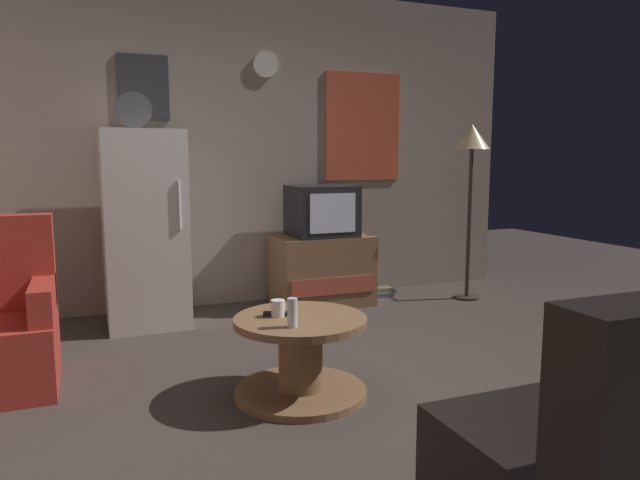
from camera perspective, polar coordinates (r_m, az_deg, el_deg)
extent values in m
plane|color=#3D332D|center=(3.26, 4.93, -15.30)|extent=(12.00, 12.00, 0.00)
cube|color=gray|center=(5.30, -7.07, 8.87)|extent=(5.20, 0.10, 2.76)
cube|color=#C64C2D|center=(5.64, 4.23, 10.91)|extent=(0.76, 0.02, 1.00)
cube|color=#333338|center=(5.12, -16.78, 14.05)|extent=(0.40, 0.02, 0.52)
cylinder|color=silver|center=(5.35, -5.33, 16.61)|extent=(0.22, 0.03, 0.22)
cube|color=silver|center=(4.69, -16.69, 1.03)|extent=(0.60, 0.60, 1.50)
cylinder|color=silver|center=(4.40, -13.56, 3.32)|extent=(0.02, 0.02, 0.36)
cylinder|color=#4C4C51|center=(4.59, -17.67, 11.98)|extent=(0.26, 0.04, 0.26)
cube|color=brown|center=(5.20, 0.21, -2.93)|extent=(0.84, 0.52, 0.61)
cube|color=#AD4733|center=(4.98, 1.36, -4.50)|extent=(0.76, 0.01, 0.15)
cube|color=black|center=(5.12, 0.15, 2.86)|extent=(0.54, 0.50, 0.44)
cube|color=silver|center=(4.89, 1.26, 2.62)|extent=(0.41, 0.01, 0.33)
cylinder|color=#332D28|center=(5.64, 14.07, -5.40)|extent=(0.24, 0.24, 0.02)
cylinder|color=#332D28|center=(5.53, 14.31, 1.59)|extent=(0.04, 0.04, 1.40)
cone|color=#F2D18C|center=(5.50, 14.59, 9.69)|extent=(0.32, 0.32, 0.22)
cylinder|color=brown|center=(3.31, -1.89, -14.53)|extent=(0.72, 0.72, 0.04)
cylinder|color=brown|center=(3.24, -1.91, -11.25)|extent=(0.24, 0.24, 0.40)
cylinder|color=brown|center=(3.18, -1.92, -7.84)|extent=(0.72, 0.72, 0.04)
cylinder|color=silver|center=(2.98, -2.71, -7.08)|extent=(0.05, 0.05, 0.15)
cylinder|color=silver|center=(3.19, -4.11, -6.63)|extent=(0.08, 0.08, 0.09)
cube|color=black|center=(3.21, -4.20, -7.17)|extent=(0.16, 0.09, 0.02)
cube|color=#A52D23|center=(3.67, -25.35, -5.20)|extent=(0.12, 0.60, 0.20)
cube|color=#A8919A|center=(5.42, 6.11, -5.69)|extent=(0.20, 0.17, 0.03)
cube|color=#A0AF9E|center=(5.42, 6.11, -5.42)|extent=(0.17, 0.12, 0.03)
cube|color=#C159C3|center=(5.41, 6.11, -5.18)|extent=(0.17, 0.14, 0.02)
cube|color=#5BA697|center=(5.41, 6.12, -4.96)|extent=(0.21, 0.16, 0.02)
cube|color=brown|center=(5.40, 6.12, -4.74)|extent=(0.17, 0.16, 0.02)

